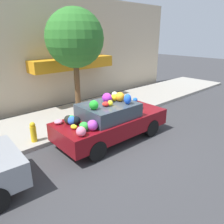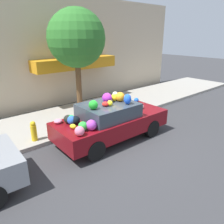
% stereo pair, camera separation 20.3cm
% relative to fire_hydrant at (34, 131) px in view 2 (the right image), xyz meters
% --- Properties ---
extents(ground_plane, '(60.00, 60.00, 0.00)m').
position_rel_fire_hydrant_xyz_m(ground_plane, '(2.27, -1.47, -0.49)').
color(ground_plane, '#38383A').
extents(sidewalk_curb, '(24.00, 3.20, 0.14)m').
position_rel_fire_hydrant_xyz_m(sidewalk_curb, '(2.27, 1.23, -0.42)').
color(sidewalk_curb, '#9E998E').
rests_on(sidewalk_curb, ground).
extents(building_facade, '(18.00, 1.20, 5.38)m').
position_rel_fire_hydrant_xyz_m(building_facade, '(2.36, 3.44, 2.16)').
color(building_facade, '#C6B293').
rests_on(building_facade, ground).
extents(street_tree, '(2.39, 2.39, 4.47)m').
position_rel_fire_hydrant_xyz_m(street_tree, '(2.65, 1.23, 2.91)').
color(street_tree, brown).
rests_on(street_tree, sidewalk_curb).
extents(fire_hydrant, '(0.20, 0.20, 0.70)m').
position_rel_fire_hydrant_xyz_m(fire_hydrant, '(0.00, 0.00, 0.00)').
color(fire_hydrant, gold).
rests_on(fire_hydrant, sidewalk_curb).
extents(art_car, '(4.12, 1.78, 1.71)m').
position_rel_fire_hydrant_xyz_m(art_car, '(2.20, -1.43, 0.26)').
color(art_car, maroon).
rests_on(art_car, ground).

